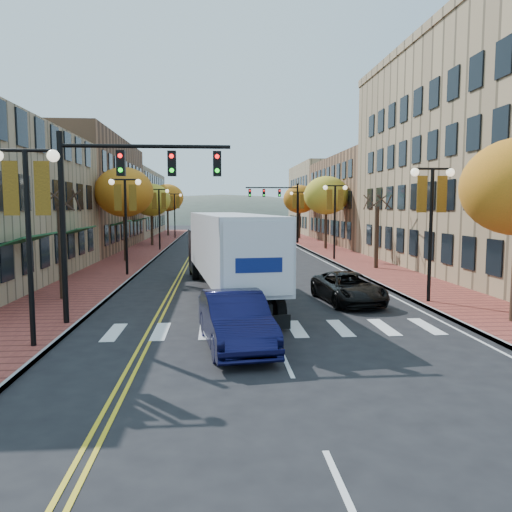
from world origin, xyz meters
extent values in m
plane|color=black|center=(0.00, 0.00, 0.00)|extent=(200.00, 200.00, 0.00)
cube|color=brown|center=(-9.00, 32.50, 0.07)|extent=(4.00, 85.00, 0.15)
cube|color=brown|center=(9.00, 32.50, 0.07)|extent=(4.00, 85.00, 0.15)
cube|color=brown|center=(-17.00, 36.00, 5.50)|extent=(12.00, 24.00, 11.00)
cube|color=#9E8966|center=(-17.00, 61.00, 4.75)|extent=(12.00, 26.00, 9.50)
cube|color=brown|center=(18.50, 42.00, 5.00)|extent=(15.00, 24.00, 10.00)
cube|color=#9E8966|center=(18.50, 64.00, 5.50)|extent=(15.00, 20.00, 11.00)
cylinder|color=#382619|center=(-9.00, 8.00, 2.25)|extent=(0.28, 0.28, 4.20)
cylinder|color=#382619|center=(-9.00, 24.00, 2.60)|extent=(0.28, 0.28, 4.90)
ellipsoid|color=orange|center=(-9.00, 24.00, 5.46)|extent=(4.48, 4.48, 3.81)
cylinder|color=#382619|center=(-9.00, 40.00, 2.42)|extent=(0.28, 0.28, 4.55)
ellipsoid|color=gold|center=(-9.00, 40.00, 5.07)|extent=(4.16, 4.16, 3.54)
cylinder|color=#382619|center=(-9.00, 58.00, 2.67)|extent=(0.28, 0.28, 5.04)
ellipsoid|color=orange|center=(-9.00, 58.00, 5.62)|extent=(4.61, 4.61, 3.92)
cylinder|color=#382619|center=(9.00, 18.00, 2.25)|extent=(0.28, 0.28, 4.20)
cylinder|color=#382619|center=(9.00, 34.00, 2.60)|extent=(0.28, 0.28, 4.90)
ellipsoid|color=gold|center=(9.00, 34.00, 5.46)|extent=(4.48, 4.48, 3.81)
cylinder|color=#382619|center=(9.00, 50.00, 2.53)|extent=(0.28, 0.28, 4.76)
ellipsoid|color=orange|center=(9.00, 50.00, 5.30)|extent=(4.35, 4.35, 3.70)
cylinder|color=black|center=(-7.50, 0.00, 3.00)|extent=(0.16, 0.16, 6.00)
cylinder|color=black|center=(-7.50, 0.00, 6.00)|extent=(1.60, 0.10, 0.10)
sphere|color=#FFF2CC|center=(-6.70, 0.00, 5.85)|extent=(0.36, 0.36, 0.36)
cube|color=orange|center=(-7.95, 0.00, 4.90)|extent=(0.45, 0.03, 1.60)
cube|color=orange|center=(-7.05, 0.00, 4.90)|extent=(0.45, 0.03, 1.60)
cylinder|color=black|center=(-7.50, 16.00, 3.00)|extent=(0.16, 0.16, 6.00)
cylinder|color=black|center=(-7.50, 16.00, 6.00)|extent=(1.60, 0.10, 0.10)
sphere|color=#FFF2CC|center=(-8.30, 16.00, 5.85)|extent=(0.36, 0.36, 0.36)
sphere|color=#FFF2CC|center=(-6.70, 16.00, 5.85)|extent=(0.36, 0.36, 0.36)
cube|color=orange|center=(-7.95, 16.00, 4.90)|extent=(0.45, 0.03, 1.60)
cube|color=orange|center=(-7.05, 16.00, 4.90)|extent=(0.45, 0.03, 1.60)
cylinder|color=black|center=(-7.50, 34.00, 3.00)|extent=(0.16, 0.16, 6.00)
cylinder|color=black|center=(-7.50, 34.00, 6.00)|extent=(1.60, 0.10, 0.10)
sphere|color=#FFF2CC|center=(-8.30, 34.00, 5.85)|extent=(0.36, 0.36, 0.36)
sphere|color=#FFF2CC|center=(-6.70, 34.00, 5.85)|extent=(0.36, 0.36, 0.36)
cube|color=orange|center=(-7.95, 34.00, 4.90)|extent=(0.45, 0.03, 1.60)
cube|color=orange|center=(-7.05, 34.00, 4.90)|extent=(0.45, 0.03, 1.60)
cylinder|color=black|center=(-7.50, 52.00, 3.00)|extent=(0.16, 0.16, 6.00)
cylinder|color=black|center=(-7.50, 52.00, 6.00)|extent=(1.60, 0.10, 0.10)
sphere|color=#FFF2CC|center=(-8.30, 52.00, 5.85)|extent=(0.36, 0.36, 0.36)
sphere|color=#FFF2CC|center=(-6.70, 52.00, 5.85)|extent=(0.36, 0.36, 0.36)
cube|color=orange|center=(-7.95, 52.00, 4.90)|extent=(0.45, 0.03, 1.60)
cube|color=orange|center=(-7.05, 52.00, 4.90)|extent=(0.45, 0.03, 1.60)
cylinder|color=black|center=(7.50, 6.00, 3.00)|extent=(0.16, 0.16, 6.00)
cylinder|color=black|center=(7.50, 6.00, 6.00)|extent=(1.60, 0.10, 0.10)
sphere|color=#FFF2CC|center=(6.70, 6.00, 5.85)|extent=(0.36, 0.36, 0.36)
sphere|color=#FFF2CC|center=(8.30, 6.00, 5.85)|extent=(0.36, 0.36, 0.36)
cube|color=orange|center=(7.05, 6.00, 4.90)|extent=(0.45, 0.03, 1.60)
cube|color=orange|center=(7.95, 6.00, 4.90)|extent=(0.45, 0.03, 1.60)
cylinder|color=black|center=(7.50, 24.00, 3.00)|extent=(0.16, 0.16, 6.00)
cylinder|color=black|center=(7.50, 24.00, 6.00)|extent=(1.60, 0.10, 0.10)
sphere|color=#FFF2CC|center=(6.70, 24.00, 5.85)|extent=(0.36, 0.36, 0.36)
sphere|color=#FFF2CC|center=(8.30, 24.00, 5.85)|extent=(0.36, 0.36, 0.36)
cube|color=orange|center=(7.05, 24.00, 4.90)|extent=(0.45, 0.03, 1.60)
cube|color=orange|center=(7.95, 24.00, 4.90)|extent=(0.45, 0.03, 1.60)
cylinder|color=black|center=(7.50, 42.00, 3.00)|extent=(0.16, 0.16, 6.00)
cylinder|color=black|center=(7.50, 42.00, 6.00)|extent=(1.60, 0.10, 0.10)
sphere|color=#FFF2CC|center=(6.70, 42.00, 5.85)|extent=(0.36, 0.36, 0.36)
sphere|color=#FFF2CC|center=(8.30, 42.00, 5.85)|extent=(0.36, 0.36, 0.36)
cube|color=orange|center=(7.05, 42.00, 4.90)|extent=(0.45, 0.03, 1.60)
cube|color=orange|center=(7.95, 42.00, 4.90)|extent=(0.45, 0.03, 1.60)
cylinder|color=black|center=(-7.40, 3.00, 3.50)|extent=(0.20, 0.20, 7.00)
cylinder|color=black|center=(-4.40, 3.00, 6.50)|extent=(6.00, 0.14, 0.14)
cube|color=black|center=(-5.30, 3.00, 5.90)|extent=(0.30, 0.25, 0.90)
sphere|color=#FF0C0C|center=(-5.30, 2.86, 6.15)|extent=(0.16, 0.16, 0.16)
cube|color=black|center=(-3.50, 3.00, 5.90)|extent=(0.30, 0.25, 0.90)
sphere|color=#FF0C0C|center=(-3.50, 2.86, 6.15)|extent=(0.16, 0.16, 0.16)
cube|color=black|center=(-1.88, 3.00, 5.90)|extent=(0.30, 0.25, 0.90)
sphere|color=#FF0C0C|center=(-1.88, 2.86, 6.15)|extent=(0.16, 0.16, 0.16)
cylinder|color=black|center=(7.40, 42.00, 3.50)|extent=(0.20, 0.20, 7.00)
cylinder|color=black|center=(4.40, 42.00, 6.50)|extent=(6.00, 0.14, 0.14)
cube|color=black|center=(5.30, 42.00, 5.90)|extent=(0.30, 0.25, 0.90)
sphere|color=#FF0C0C|center=(5.30, 41.86, 6.15)|extent=(0.16, 0.16, 0.16)
cube|color=black|center=(3.50, 42.00, 5.90)|extent=(0.30, 0.25, 0.90)
sphere|color=#FF0C0C|center=(3.50, 41.86, 6.15)|extent=(0.16, 0.16, 0.16)
cube|color=black|center=(1.88, 42.00, 5.90)|extent=(0.30, 0.25, 0.90)
sphere|color=#FF0C0C|center=(1.88, 41.86, 6.15)|extent=(0.16, 0.16, 0.16)
cube|color=black|center=(-1.33, 7.72, 0.85)|extent=(2.60, 13.07, 0.35)
cube|color=silver|center=(-1.33, 7.72, 2.61)|extent=(4.20, 13.27, 2.81)
cube|color=black|center=(-2.32, 15.69, 1.66)|extent=(2.86, 3.30, 2.51)
cylinder|color=black|center=(-1.73, 2.41, 0.50)|extent=(0.47, 1.04, 1.00)
cylinder|color=black|center=(0.36, 2.67, 0.50)|extent=(0.47, 1.04, 1.00)
cylinder|color=black|center=(-1.88, 3.61, 0.50)|extent=(0.47, 1.04, 1.00)
cylinder|color=black|center=(0.21, 3.87, 0.50)|extent=(0.47, 1.04, 1.00)
cylinder|color=black|center=(-3.21, 14.37, 0.50)|extent=(0.47, 1.04, 1.00)
cylinder|color=black|center=(-1.12, 14.63, 0.50)|extent=(0.47, 1.04, 1.00)
cylinder|color=black|center=(-3.49, 16.56, 0.50)|extent=(0.47, 1.04, 1.00)
cylinder|color=black|center=(-1.39, 16.82, 0.50)|extent=(0.47, 1.04, 1.00)
imported|color=black|center=(-1.36, -0.11, 0.85)|extent=(2.48, 5.37, 1.71)
imported|color=black|center=(4.01, 6.62, 0.69)|extent=(2.78, 5.18, 1.38)
imported|color=silver|center=(-3.53, 56.64, 0.68)|extent=(1.67, 4.00, 1.35)
imported|color=#A9A8B0|center=(1.06, 59.82, 0.70)|extent=(2.61, 5.05, 1.40)
imported|color=#B5B6BD|center=(1.16, 70.35, 0.83)|extent=(2.35, 5.19, 1.65)
camera|label=1|loc=(-1.91, -15.31, 4.37)|focal=35.00mm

